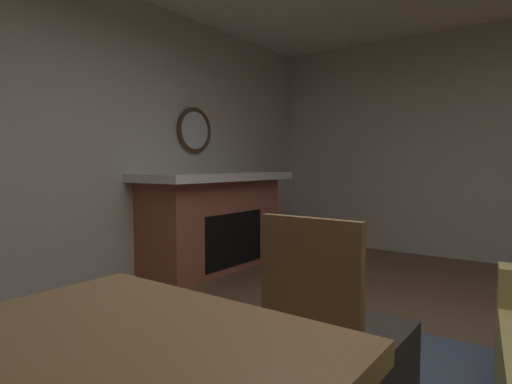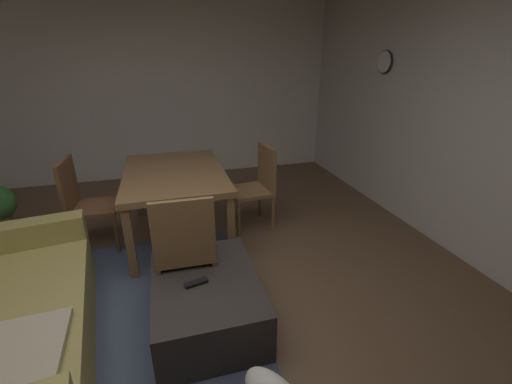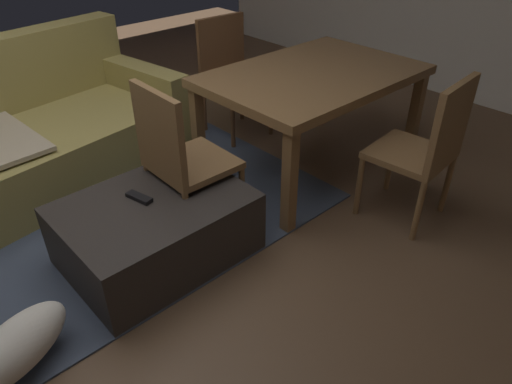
{
  "view_description": "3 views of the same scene",
  "coord_description": "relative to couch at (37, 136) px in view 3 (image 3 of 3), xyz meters",
  "views": [
    {
      "loc": [
        1.79,
        0.63,
        1.13
      ],
      "look_at": [
        0.22,
        -0.53,
        1.01
      ],
      "focal_mm": 29.64,
      "sensor_mm": 36.0,
      "label": 1
    },
    {
      "loc": [
        -1.75,
        -0.09,
        1.83
      ],
      "look_at": [
        0.33,
        -0.68,
        0.94
      ],
      "focal_mm": 23.39,
      "sensor_mm": 36.0,
      "label": 2
    },
    {
      "loc": [
        -0.81,
        -2.18,
        1.81
      ],
      "look_at": [
        0.44,
        -0.83,
        0.6
      ],
      "focal_mm": 33.24,
      "sensor_mm": 36.0,
      "label": 3
    }
  ],
  "objects": [
    {
      "name": "floor",
      "position": [
        -0.1,
        -1.06,
        -0.32
      ],
      "size": [
        9.01,
        9.01,
        0.0
      ],
      "primitive_type": "plane",
      "color": "brown"
    },
    {
      "name": "area_rug",
      "position": [
        0.11,
        -0.7,
        -0.31
      ],
      "size": [
        2.6,
        2.0,
        0.01
      ],
      "primitive_type": "cube",
      "color": "#3D475B",
      "rests_on": "ground"
    },
    {
      "name": "couch",
      "position": [
        0.0,
        0.0,
        0.0
      ],
      "size": [
        2.03,
        1.26,
        0.93
      ],
      "color": "#9E8E4C",
      "rests_on": "ground"
    },
    {
      "name": "ottoman_coffee_table",
      "position": [
        0.11,
        -1.33,
        -0.13
      ],
      "size": [
        0.98,
        0.73,
        0.38
      ],
      "primitive_type": "cube",
      "color": "#2D2826",
      "rests_on": "ground"
    },
    {
      "name": "tv_remote",
      "position": [
        0.07,
        -1.26,
        0.07
      ],
      "size": [
        0.08,
        0.17,
        0.02
      ],
      "primitive_type": "cube",
      "rotation": [
        0.0,
        0.0,
        0.23
      ],
      "color": "black",
      "rests_on": "ottoman_coffee_table"
    },
    {
      "name": "dining_table",
      "position": [
        1.49,
        -1.22,
        0.34
      ],
      "size": [
        1.46,
        1.0,
        0.74
      ],
      "color": "brown",
      "rests_on": "ground"
    },
    {
      "name": "dining_chair_south",
      "position": [
        1.5,
        -2.11,
        0.21
      ],
      "size": [
        0.48,
        0.48,
        0.93
      ],
      "color": "brown",
      "rests_on": "ground"
    },
    {
      "name": "dining_chair_north",
      "position": [
        1.5,
        -0.33,
        0.21
      ],
      "size": [
        0.47,
        0.47,
        0.93
      ],
      "color": "brown",
      "rests_on": "ground"
    },
    {
      "name": "dining_chair_west",
      "position": [
        0.37,
        -1.22,
        0.21
      ],
      "size": [
        0.45,
        0.45,
        0.93
      ],
      "color": "brown",
      "rests_on": "ground"
    },
    {
      "name": "potted_plant",
      "position": [
        2.12,
        0.67,
        -0.01
      ],
      "size": [
        0.35,
        0.35,
        0.53
      ],
      "color": "brown",
      "rests_on": "ground"
    },
    {
      "name": "small_dog",
      "position": [
        -0.8,
        -1.6,
        -0.14
      ],
      "size": [
        0.59,
        0.41,
        0.32
      ],
      "color": "silver",
      "rests_on": "ground"
    }
  ]
}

